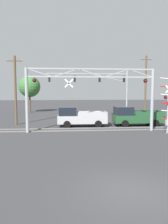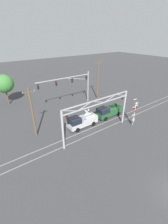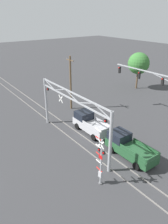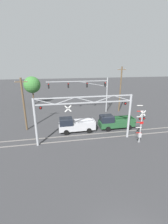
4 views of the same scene
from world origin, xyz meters
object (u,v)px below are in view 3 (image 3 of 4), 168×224
object	(u,v)px
crossing_gantry	(72,111)
crossing_signal_mast	(101,163)
traffic_signal_span	(167,89)
pickup_truck_following	(128,147)
pickup_truck_lead	(90,123)
utility_pole_left	(71,83)
background_tree_beyond_span	(139,63)

from	to	relation	value
crossing_gantry	crossing_signal_mast	size ratio (longest dim) A/B	2.43
traffic_signal_span	pickup_truck_following	world-z (taller)	traffic_signal_span
pickup_truck_lead	pickup_truck_following	world-z (taller)	same
pickup_truck_lead	utility_pole_left	bearing A→B (deg)	164.81
utility_pole_left	background_tree_beyond_span	bearing A→B (deg)	93.00
traffic_signal_span	crossing_signal_mast	bearing A→B (deg)	-75.44
utility_pole_left	background_tree_beyond_span	distance (m)	16.06
pickup_truck_following	utility_pole_left	xyz separation A→B (m)	(-13.92, 2.01, 3.17)
pickup_truck_following	traffic_signal_span	bearing A→B (deg)	103.25
traffic_signal_span	background_tree_beyond_span	distance (m)	15.90
traffic_signal_span	utility_pole_left	bearing A→B (deg)	-151.29
crossing_gantry	crossing_signal_mast	xyz separation A→B (m)	(7.02, -1.76, -1.83)
crossing_gantry	background_tree_beyond_span	xyz separation A→B (m)	(-9.25, 21.30, 0.96)
crossing_signal_mast	traffic_signal_span	size ratio (longest dim) A/B	0.42
crossing_gantry	traffic_signal_span	xyz separation A→B (m)	(3.50, 11.81, 1.19)
crossing_signal_mast	pickup_truck_lead	xyz separation A→B (m)	(-8.01, 5.02, -1.13)
crossing_gantry	pickup_truck_lead	bearing A→B (deg)	106.92
pickup_truck_following	crossing_gantry	bearing A→B (deg)	-149.29
background_tree_beyond_span	pickup_truck_lead	bearing A→B (deg)	-65.39
crossing_signal_mast	background_tree_beyond_span	bearing A→B (deg)	125.21
traffic_signal_span	crossing_gantry	bearing A→B (deg)	-106.49
crossing_signal_mast	pickup_truck_lead	world-z (taller)	crossing_signal_mast
utility_pole_left	background_tree_beyond_span	xyz separation A→B (m)	(-0.84, 16.02, 0.73)
pickup_truck_lead	pickup_truck_following	bearing A→B (deg)	0.01
crossing_signal_mast	traffic_signal_span	distance (m)	14.33
crossing_gantry	crossing_signal_mast	distance (m)	7.46
traffic_signal_span	utility_pole_left	size ratio (longest dim) A/B	1.53
crossing_gantry	pickup_truck_following	bearing A→B (deg)	30.71
crossing_signal_mast	pickup_truck_lead	size ratio (longest dim) A/B	0.95
pickup_truck_lead	background_tree_beyond_span	world-z (taller)	background_tree_beyond_span
pickup_truck_lead	traffic_signal_span	bearing A→B (deg)	62.26
pickup_truck_lead	crossing_gantry	bearing A→B (deg)	-73.08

